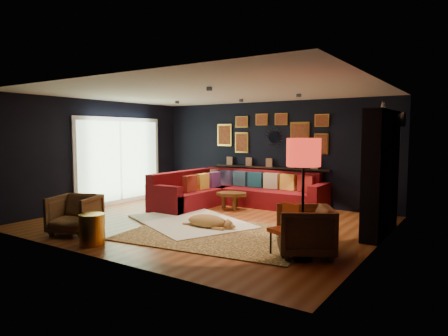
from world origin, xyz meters
The scene contains 20 objects.
floor centered at (0.00, 0.00, 0.00)m, with size 6.50×6.50×0.00m, color brown.
room_walls centered at (0.00, 0.00, 1.59)m, with size 6.50×6.50×6.50m.
sectional centered at (-0.61, 1.81, 0.32)m, with size 3.41×2.69×0.86m.
ledge centered at (0.00, 2.68, 0.92)m, with size 3.20×0.12×0.04m, color black.
gallery_wall centered at (-0.01, 2.72, 1.81)m, with size 3.15×0.04×1.02m.
sunburst_mirror centered at (0.10, 2.72, 1.70)m, with size 0.47×0.16×0.47m.
fireplace centered at (3.09, 0.90, 1.02)m, with size 0.31×1.60×2.20m.
deer_head centered at (3.14, 1.40, 2.05)m, with size 0.50×0.28×0.45m.
sliding_door centered at (-3.22, 0.60, 1.10)m, with size 0.06×2.80×2.20m.
ceiling_spots centered at (0.00, 0.80, 2.56)m, with size 3.30×2.50×0.06m.
shag_rug centered at (-0.31, -0.20, 0.02)m, with size 2.44×1.77×0.03m, color white.
leopard_rug centered at (0.74, -0.72, 0.01)m, with size 3.22×2.30×0.02m, color tan.
coffee_table centered at (-0.32, 1.39, 0.33)m, with size 0.88×0.74×0.38m.
pouf centered at (-1.30, 1.36, 0.21)m, with size 0.54×0.54×0.35m, color maroon.
armchair_left centered at (-1.47, -2.05, 0.38)m, with size 0.75×0.70×0.77m, color #C3824A.
armchair_right centered at (2.45, -0.98, 0.40)m, with size 0.79×0.74×0.81m, color #C3824A.
gold_stool centered at (-0.63, -2.35, 0.25)m, with size 0.40×0.40×0.50m, color gold.
orange_chair centered at (2.22, -1.11, 0.45)m, with size 0.47×0.47×0.76m.
floor_lamp centered at (2.50, -1.20, 1.46)m, with size 0.48×0.48×1.73m.
dog centered at (0.29, -0.44, 0.19)m, with size 1.10×0.54×0.35m, color #A0703F, non-canonical shape.
Camera 1 is at (4.63, -6.45, 1.80)m, focal length 32.00 mm.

